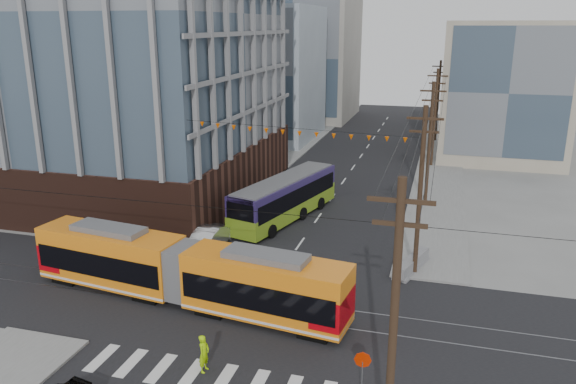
# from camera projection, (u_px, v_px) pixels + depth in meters

# --- Properties ---
(ground) EXTENTS (160.00, 160.00, 0.00)m
(ground) POSITION_uv_depth(u_px,v_px,m) (231.00, 343.00, 28.71)
(ground) COLOR slate
(office_building) EXTENTS (30.00, 25.00, 28.60)m
(office_building) POSITION_uv_depth(u_px,v_px,m) (94.00, 39.00, 51.52)
(office_building) COLOR #381E16
(office_building) RESTS_ON ground
(bg_bldg_nw_near) EXTENTS (18.00, 16.00, 18.00)m
(bg_bldg_nw_near) POSITION_uv_depth(u_px,v_px,m) (251.00, 73.00, 78.48)
(bg_bldg_nw_near) COLOR #8C99A5
(bg_bldg_nw_near) RESTS_ON ground
(bg_bldg_ne_near) EXTENTS (14.00, 14.00, 16.00)m
(bg_bldg_ne_near) POSITION_uv_depth(u_px,v_px,m) (503.00, 91.00, 66.50)
(bg_bldg_ne_near) COLOR gray
(bg_bldg_ne_near) RESTS_ON ground
(bg_bldg_nw_far) EXTENTS (16.00, 18.00, 20.00)m
(bg_bldg_nw_far) POSITION_uv_depth(u_px,v_px,m) (307.00, 58.00, 95.84)
(bg_bldg_nw_far) COLOR gray
(bg_bldg_nw_far) RESTS_ON ground
(bg_bldg_ne_far) EXTENTS (16.00, 16.00, 14.00)m
(bg_bldg_ne_far) POSITION_uv_depth(u_px,v_px,m) (505.00, 84.00, 84.70)
(bg_bldg_ne_far) COLOR #8C99A5
(bg_bldg_ne_far) RESTS_ON ground
(utility_pole_near) EXTENTS (0.30, 0.30, 11.00)m
(utility_pole_near) POSITION_uv_depth(u_px,v_px,m) (393.00, 330.00, 19.39)
(utility_pole_near) COLOR black
(utility_pole_near) RESTS_ON ground
(utility_pole_far) EXTENTS (0.30, 0.30, 11.00)m
(utility_pole_far) POSITION_uv_depth(u_px,v_px,m) (438.00, 101.00, 76.54)
(utility_pole_far) COLOR black
(utility_pole_far) RESTS_ON ground
(streetcar) EXTENTS (19.97, 5.30, 3.81)m
(streetcar) POSITION_uv_depth(u_px,v_px,m) (184.00, 272.00, 32.44)
(streetcar) COLOR orange
(streetcar) RESTS_ON ground
(city_bus) EXTENTS (6.01, 13.15, 3.64)m
(city_bus) POSITION_uv_depth(u_px,v_px,m) (285.00, 198.00, 46.46)
(city_bus) COLOR #281C4E
(city_bus) RESTS_ON ground
(parked_car_silver) EXTENTS (2.04, 4.98, 1.60)m
(parked_car_silver) POSITION_uv_depth(u_px,v_px,m) (213.00, 235.00, 41.08)
(parked_car_silver) COLOR #B8B8B8
(parked_car_silver) RESTS_ON ground
(parked_car_white) EXTENTS (2.33, 5.07, 1.44)m
(parked_car_white) POSITION_uv_depth(u_px,v_px,m) (248.00, 206.00, 47.83)
(parked_car_white) COLOR #BCBABA
(parked_car_white) RESTS_ON ground
(parked_car_grey) EXTENTS (2.40, 4.67, 1.26)m
(parked_car_grey) POSITION_uv_depth(u_px,v_px,m) (267.00, 192.00, 52.29)
(parked_car_grey) COLOR #5C5F62
(parked_car_grey) RESTS_ON ground
(pedestrian) EXTENTS (0.50, 0.71, 1.86)m
(pedestrian) POSITION_uv_depth(u_px,v_px,m) (204.00, 353.00, 26.13)
(pedestrian) COLOR #A2E006
(pedestrian) RESTS_ON ground
(stop_sign) EXTENTS (0.79, 0.79, 2.40)m
(stop_sign) POSITION_uv_depth(u_px,v_px,m) (362.00, 381.00, 23.70)
(stop_sign) COLOR #B41D00
(stop_sign) RESTS_ON ground
(jersey_barrier) EXTENTS (2.32, 4.56, 0.89)m
(jersey_barrier) POSITION_uv_depth(u_px,v_px,m) (412.00, 264.00, 37.11)
(jersey_barrier) COLOR slate
(jersey_barrier) RESTS_ON ground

